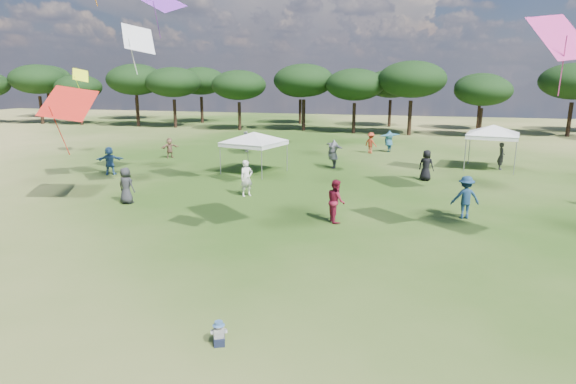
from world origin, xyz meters
name	(u,v)px	position (x,y,z in m)	size (l,w,h in m)	color
tree_line	(404,82)	(2.39, 47.41, 5.42)	(108.78, 17.63, 7.77)	black
tent_left	(254,134)	(-6.09, 21.11, 2.48)	(6.34, 6.34, 2.90)	gray
tent_right	(494,127)	(8.67, 26.16, 2.81)	(6.22, 6.22, 3.23)	gray
toddler	(219,334)	(-0.51, 1.61, 0.26)	(0.45, 0.49, 0.59)	black
festival_crowd	(334,159)	(-1.13, 22.25, 0.89)	(30.38, 21.69, 1.93)	navy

